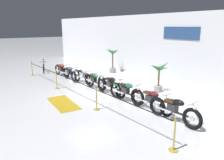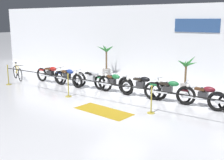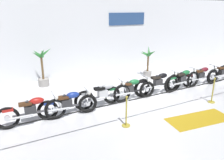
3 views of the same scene
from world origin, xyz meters
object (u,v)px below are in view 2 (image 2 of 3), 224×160
motorcycle_green_5 (169,91)px  floor_banner (103,111)px  potted_palm_left_of_row (106,61)px  potted_palm_right_of_row (186,73)px  motorcycle_red_0 (51,74)px  stanchion_far_left (75,81)px  motorcycle_black_4 (142,86)px  stanchion_mid_right (151,104)px  motorcycle_green_3 (113,83)px  motorcycle_blue_1 (68,77)px  motorcycle_silver_2 (92,79)px  stanchion_mid_left (68,89)px  bicycle (18,73)px  motorcycle_maroon_6 (205,96)px

motorcycle_green_5 → floor_banner: size_ratio=0.97×
potted_palm_left_of_row → potted_palm_right_of_row: potted_palm_left_of_row is taller
motorcycle_red_0 → stanchion_far_left: stanchion_far_left is taller
motorcycle_black_4 → stanchion_mid_right: 2.19m
stanchion_far_left → motorcycle_green_3: bearing=64.2°
stanchion_far_left → motorcycle_green_5: bearing=24.2°
motorcycle_green_5 → potted_palm_left_of_row: size_ratio=1.14×
motorcycle_blue_1 → potted_palm_left_of_row: bearing=92.4°
potted_palm_right_of_row → motorcycle_green_3: bearing=-137.9°
motorcycle_silver_2 → motorcycle_green_3: bearing=1.3°
stanchion_far_left → stanchion_mid_left: size_ratio=11.65×
motorcycle_blue_1 → floor_banner: bearing=-30.7°
motorcycle_black_4 → bicycle: bearing=-175.0°
potted_palm_right_of_row → stanchion_mid_right: bearing=-87.5°
potted_palm_left_of_row → stanchion_mid_left: bearing=-73.0°
motorcycle_green_3 → stanchion_far_left: size_ratio=0.19×
motorcycle_black_4 → floor_banner: (-0.26, -2.53, -0.48)m
bicycle → potted_palm_right_of_row: size_ratio=0.94×
motorcycle_green_5 → motorcycle_black_4: bearing=175.9°
motorcycle_green_3 → motorcycle_silver_2: bearing=-178.7°
motorcycle_silver_2 → floor_banner: bearing=-45.4°
motorcycle_green_3 → motorcycle_green_5: bearing=-1.5°
motorcycle_silver_2 → motorcycle_green_3: (1.21, 0.03, -0.02)m
motorcycle_silver_2 → motorcycle_maroon_6: size_ratio=1.02×
motorcycle_silver_2 → stanchion_far_left: 1.75m
potted_palm_left_of_row → potted_palm_right_of_row: (5.46, -1.09, 0.01)m
motorcycle_green_3 → stanchion_far_left: (-0.83, -1.72, 0.29)m
motorcycle_red_0 → stanchion_far_left: (3.04, -1.53, 0.27)m
motorcycle_black_4 → bicycle: 7.62m
motorcycle_black_4 → motorcycle_maroon_6: motorcycle_black_4 is taller
stanchion_mid_left → floor_banner: (2.47, -0.79, -0.35)m
motorcycle_blue_1 → motorcycle_silver_2: (1.46, 0.16, 0.02)m
motorcycle_blue_1 → motorcycle_silver_2: bearing=6.4°
potted_palm_left_of_row → stanchion_far_left: (1.98, -5.20, -0.07)m
potted_palm_right_of_row → motorcycle_green_5: bearing=-85.8°
potted_palm_right_of_row → motorcycle_red_0: bearing=-158.4°
motorcycle_red_0 → potted_palm_left_of_row: size_ratio=1.15×
potted_palm_left_of_row → stanchion_mid_right: bearing=-42.6°
motorcycle_green_5 → bicycle: motorcycle_green_5 is taller
motorcycle_maroon_6 → stanchion_mid_left: stanchion_mid_left is taller
motorcycle_black_4 → stanchion_mid_left: 3.24m
motorcycle_blue_1 → motorcycle_black_4: size_ratio=0.85×
motorcycle_black_4 → motorcycle_green_5: 1.33m
stanchion_far_left → stanchion_mid_right: same height
motorcycle_green_3 → stanchion_mid_left: size_ratio=2.21×
motorcycle_green_3 → potted_palm_right_of_row: bearing=42.1°
motorcycle_maroon_6 → motorcycle_green_3: bearing=-179.0°
motorcycle_maroon_6 → motorcycle_blue_1: bearing=-177.8°
motorcycle_blue_1 → floor_banner: 4.56m
potted_palm_left_of_row → floor_banner: 7.28m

